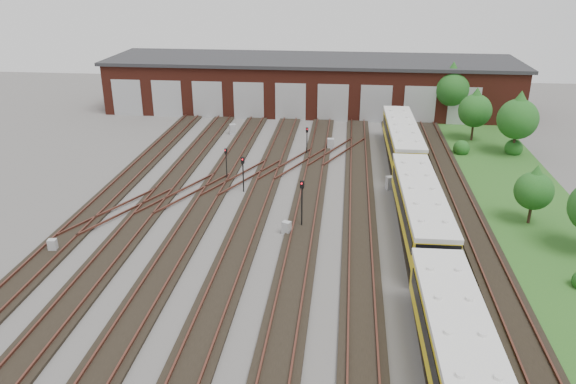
# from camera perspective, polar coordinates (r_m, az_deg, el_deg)

# --- Properties ---
(ground) EXTENTS (120.00, 120.00, 0.00)m
(ground) POSITION_cam_1_polar(r_m,az_deg,el_deg) (35.92, -2.29, -6.96)
(ground) COLOR #4B4846
(ground) RESTS_ON ground
(track_network) EXTENTS (30.40, 70.00, 0.33)m
(track_network) POSITION_cam_1_polar(r_m,az_deg,el_deg) (36.40, -2.42, -6.35)
(track_network) COLOR black
(track_network) RESTS_ON ground
(maintenance_shed) EXTENTS (51.00, 12.50, 6.35)m
(maintenance_shed) POSITION_cam_1_polar(r_m,az_deg,el_deg) (72.51, 2.35, 10.95)
(maintenance_shed) COLOR #531E14
(maintenance_shed) RESTS_ON ground
(grass_verge) EXTENTS (8.00, 55.00, 0.05)m
(grass_verge) POSITION_cam_1_polar(r_m,az_deg,el_deg) (46.75, 23.39, -1.63)
(grass_verge) COLOR #20511B
(grass_verge) RESTS_ON ground
(metro_train) EXTENTS (2.94, 46.91, 3.07)m
(metro_train) POSITION_cam_1_polar(r_m,az_deg,el_deg) (39.41, 13.27, -1.70)
(metro_train) COLOR black
(metro_train) RESTS_ON ground
(signal_mast_0) EXTENTS (0.27, 0.25, 2.99)m
(signal_mast_0) POSITION_cam_1_polar(r_m,az_deg,el_deg) (45.69, -4.59, 2.28)
(signal_mast_0) COLOR black
(signal_mast_0) RESTS_ON ground
(signal_mast_1) EXTENTS (0.30, 0.28, 3.55)m
(signal_mast_1) POSITION_cam_1_polar(r_m,az_deg,el_deg) (39.23, 1.42, -0.62)
(signal_mast_1) COLOR black
(signal_mast_1) RESTS_ON ground
(signal_mast_2) EXTENTS (0.25, 0.25, 2.84)m
(signal_mast_2) POSITION_cam_1_polar(r_m,az_deg,el_deg) (48.43, -6.30, 3.25)
(signal_mast_2) COLOR black
(signal_mast_2) RESTS_ON ground
(signal_mast_3) EXTENTS (0.26, 0.24, 2.75)m
(signal_mast_3) POSITION_cam_1_polar(r_m,az_deg,el_deg) (54.66, 1.94, 5.57)
(signal_mast_3) COLOR black
(signal_mast_3) RESTS_ON ground
(relay_cabinet_0) EXTENTS (0.59, 0.51, 0.88)m
(relay_cabinet_0) POSITION_cam_1_polar(r_m,az_deg,el_deg) (39.79, -22.79, -5.05)
(relay_cabinet_0) COLOR #9EA0A3
(relay_cabinet_0) RESTS_ON ground
(relay_cabinet_1) EXTENTS (0.82, 0.77, 1.10)m
(relay_cabinet_1) POSITION_cam_1_polar(r_m,az_deg,el_deg) (62.11, -5.63, 6.38)
(relay_cabinet_1) COLOR #9EA0A3
(relay_cabinet_1) RESTS_ON ground
(relay_cabinet_2) EXTENTS (0.70, 0.65, 0.94)m
(relay_cabinet_2) POSITION_cam_1_polar(r_m,az_deg,el_deg) (38.99, -0.16, -3.66)
(relay_cabinet_2) COLOR #9EA0A3
(relay_cabinet_2) RESTS_ON ground
(relay_cabinet_3) EXTENTS (0.69, 0.58, 1.11)m
(relay_cabinet_3) POSITION_cam_1_polar(r_m,az_deg,el_deg) (56.83, 4.36, 4.90)
(relay_cabinet_3) COLOR #9EA0A3
(relay_cabinet_3) RESTS_ON ground
(relay_cabinet_4) EXTENTS (0.83, 0.77, 1.11)m
(relay_cabinet_4) POSITION_cam_1_polar(r_m,az_deg,el_deg) (47.30, 10.34, 0.91)
(relay_cabinet_4) COLOR #9EA0A3
(relay_cabinet_4) RESTS_ON ground
(tree_0) EXTENTS (4.28, 4.28, 7.09)m
(tree_0) POSITION_cam_1_polar(r_m,az_deg,el_deg) (68.22, 16.30, 10.51)
(tree_0) COLOR black
(tree_0) RESTS_ON ground
(tree_1) EXTENTS (3.43, 3.43, 5.68)m
(tree_1) POSITION_cam_1_polar(r_m,az_deg,el_deg) (61.79, 18.51, 8.22)
(tree_1) COLOR black
(tree_1) RESTS_ON ground
(tree_2) EXTENTS (3.85, 3.85, 6.39)m
(tree_2) POSITION_cam_1_polar(r_m,az_deg,el_deg) (58.16, 22.37, 7.31)
(tree_2) COLOR black
(tree_2) RESTS_ON ground
(tree_3) EXTENTS (2.71, 2.71, 4.50)m
(tree_3) POSITION_cam_1_polar(r_m,az_deg,el_deg) (43.21, 23.77, 0.51)
(tree_3) COLOR black
(tree_3) RESTS_ON ground
(bush_1) EXTENTS (1.60, 1.60, 1.60)m
(bush_1) POSITION_cam_1_polar(r_m,az_deg,el_deg) (57.80, 17.24, 4.49)
(bush_1) COLOR #124213
(bush_1) RESTS_ON ground
(bush_2) EXTENTS (1.72, 1.72, 1.72)m
(bush_2) POSITION_cam_1_polar(r_m,az_deg,el_deg) (59.40, 21.98, 4.39)
(bush_2) COLOR #124213
(bush_2) RESTS_ON ground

